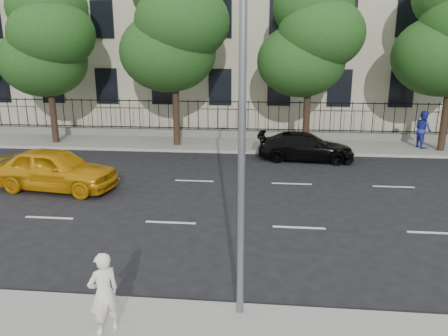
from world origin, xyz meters
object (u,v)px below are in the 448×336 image
Objects in this scene: street_light at (244,57)px; yellow_taxi at (55,169)px; black_sedan at (306,147)px; woman_near at (104,293)px.

yellow_taxi is (-7.63, 7.13, -4.33)m from street_light.
street_light is 13.75m from black_sedan.
woman_near is (-2.46, -1.43, -4.19)m from street_light.
black_sedan is at bearing -153.24° from woman_near.
street_light reaches higher than black_sedan.
street_light is 11.31m from yellow_taxi.
black_sedan is (9.97, 5.66, -0.14)m from yellow_taxi.
street_light is at bearing -125.56° from yellow_taxi.
woman_near is (-4.80, -14.22, 0.29)m from black_sedan.
street_light is 5.06m from woman_near.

